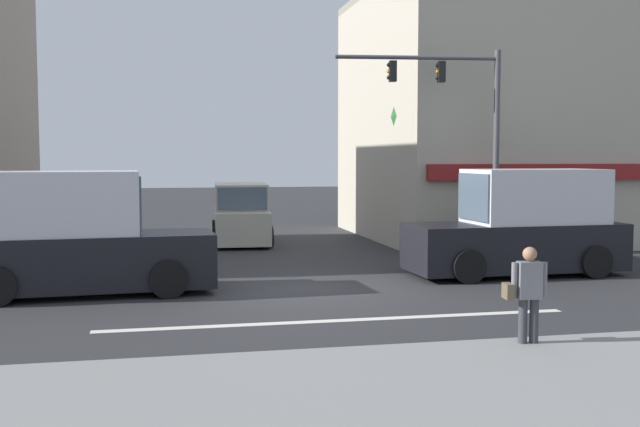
# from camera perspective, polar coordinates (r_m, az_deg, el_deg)

# --- Properties ---
(ground_plane) EXTENTS (120.00, 120.00, 0.00)m
(ground_plane) POSITION_cam_1_polar(r_m,az_deg,el_deg) (17.51, -1.15, -5.75)
(ground_plane) COLOR #2B2B2D
(lane_marking_stripe) EXTENTS (9.00, 0.24, 0.01)m
(lane_marking_stripe) POSITION_cam_1_polar(r_m,az_deg,el_deg) (14.15, 1.54, -8.15)
(lane_marking_stripe) COLOR silver
(lane_marking_stripe) RESTS_ON ground
(sidewalk_curb) EXTENTS (40.00, 5.00, 0.16)m
(sidewalk_curb) POSITION_cam_1_polar(r_m,az_deg,el_deg) (9.51, 8.81, -13.96)
(sidewalk_curb) COLOR gray
(sidewalk_curb) RESTS_ON ground
(building_right_corner) EXTENTS (12.08, 10.59, 9.41)m
(building_right_corner) POSITION_cam_1_polar(r_m,az_deg,el_deg) (30.12, 15.09, 7.29)
(building_right_corner) COLOR #B7AD99
(building_right_corner) RESTS_ON ground
(street_tree) EXTENTS (3.95, 3.95, 6.39)m
(street_tree) POSITION_cam_1_polar(r_m,az_deg,el_deg) (25.84, 9.75, 7.22)
(street_tree) COLOR #4C3823
(street_tree) RESTS_ON ground
(traffic_light_mast) EXTENTS (4.86, 0.72, 6.20)m
(traffic_light_mast) POSITION_cam_1_polar(r_m,az_deg,el_deg) (22.56, 10.94, 7.07)
(traffic_light_mast) COLOR #47474C
(traffic_light_mast) RESTS_ON ground
(van_waiting_far) EXTENTS (2.26, 4.71, 2.11)m
(van_waiting_far) POSITION_cam_1_polar(r_m,az_deg,el_deg) (26.92, -6.04, -0.10)
(van_waiting_far) COLOR #B7B29E
(van_waiting_far) RESTS_ON ground
(box_truck_approaching_near) EXTENTS (5.71, 2.48, 2.75)m
(box_truck_approaching_near) POSITION_cam_1_polar(r_m,az_deg,el_deg) (17.46, -18.10, -1.84)
(box_truck_approaching_near) COLOR black
(box_truck_approaching_near) RESTS_ON ground
(box_truck_crossing_center) EXTENTS (5.65, 2.35, 2.75)m
(box_truck_crossing_center) POSITION_cam_1_polar(r_m,az_deg,el_deg) (20.14, 15.14, -0.99)
(box_truck_crossing_center) COLOR black
(box_truck_crossing_center) RESTS_ON ground
(pedestrian_foreground_with_bag) EXTENTS (0.67, 0.36, 1.67)m
(pedestrian_foreground_with_bag) POSITION_cam_1_polar(r_m,az_deg,el_deg) (12.12, 15.52, -5.84)
(pedestrian_foreground_with_bag) COLOR #333338
(pedestrian_foreground_with_bag) RESTS_ON ground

